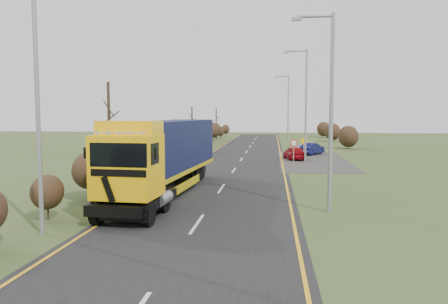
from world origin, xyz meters
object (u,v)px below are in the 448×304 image
lorry (164,152)px  car_blue_sedan (311,149)px  streetlight_near (329,104)px  car_red_hatchback (294,153)px  speed_sign (294,148)px

lorry → car_blue_sedan: size_ratio=3.85×
car_blue_sedan → streetlight_near: streetlight_near is taller
car_red_hatchback → car_blue_sedan: bearing=-122.7°
car_red_hatchback → speed_sign: bearing=76.0°
car_blue_sedan → streetlight_near: (-1.64, -26.80, 4.02)m
speed_sign → car_blue_sedan: bearing=77.3°
lorry → speed_sign: lorry is taller
streetlight_near → lorry: bearing=158.3°
car_red_hatchback → speed_sign: (-0.30, -5.29, 0.89)m
car_red_hatchback → speed_sign: speed_sign is taller
car_blue_sedan → speed_sign: speed_sign is taller
car_red_hatchback → car_blue_sedan: size_ratio=0.98×
lorry → speed_sign: (7.31, 13.35, -0.73)m
car_blue_sedan → streetlight_near: bearing=118.0°
lorry → car_blue_sedan: (9.62, 23.62, -1.63)m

